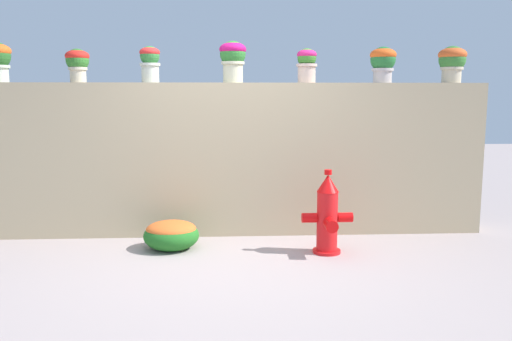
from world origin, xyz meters
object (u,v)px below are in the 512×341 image
at_px(potted_plant_6, 452,61).
at_px(fire_hydrant, 327,216).
at_px(potted_plant_2, 150,61).
at_px(potted_plant_3, 233,57).
at_px(potted_plant_4, 307,63).
at_px(potted_plant_1, 77,62).
at_px(potted_plant_5, 383,61).
at_px(flower_bush_left, 171,234).

xyz_separation_m(potted_plant_6, fire_hydrant, (-1.60, -0.90, -1.62)).
height_order(potted_plant_2, fire_hydrant, potted_plant_2).
xyz_separation_m(potted_plant_3, potted_plant_4, (0.84, 0.03, -0.06)).
bearing_deg(potted_plant_6, potted_plant_1, -179.63).
xyz_separation_m(potted_plant_1, fire_hydrant, (2.68, -0.87, -1.59)).
xyz_separation_m(potted_plant_5, flower_bush_left, (-2.38, -0.62, -1.83)).
height_order(potted_plant_5, flower_bush_left, potted_plant_5).
bearing_deg(flower_bush_left, potted_plant_4, 23.24).
bearing_deg(potted_plant_2, potted_plant_4, -0.35).
distance_m(potted_plant_4, potted_plant_6, 1.70).
relative_size(potted_plant_2, potted_plant_6, 0.96).
relative_size(potted_plant_2, fire_hydrant, 0.47).
relative_size(potted_plant_4, flower_bush_left, 0.67).
distance_m(potted_plant_2, potted_plant_6, 3.48).
bearing_deg(potted_plant_4, potted_plant_5, -1.94).
bearing_deg(potted_plant_1, flower_bush_left, -30.96).
bearing_deg(potted_plant_1, potted_plant_4, 0.20).
bearing_deg(potted_plant_3, potted_plant_5, 0.09).
bearing_deg(potted_plant_5, potted_plant_2, 179.12).
bearing_deg(fire_hydrant, potted_plant_6, 29.23).
xyz_separation_m(potted_plant_5, potted_plant_6, (0.83, 0.05, 0.01)).
distance_m(potted_plant_2, flower_bush_left, 1.96).
bearing_deg(potted_plant_5, fire_hydrant, -132.28).
bearing_deg(potted_plant_3, potted_plant_4, 2.19).
height_order(potted_plant_2, flower_bush_left, potted_plant_2).
bearing_deg(flower_bush_left, potted_plant_1, 149.04).
bearing_deg(potted_plant_5, potted_plant_6, 3.34).
bearing_deg(potted_plant_1, potted_plant_5, -0.34).
distance_m(potted_plant_1, potted_plant_2, 0.80).
bearing_deg(potted_plant_3, potted_plant_2, 177.35).
distance_m(potted_plant_2, potted_plant_5, 2.65).
bearing_deg(potted_plant_5, potted_plant_4, 178.06).
relative_size(potted_plant_4, potted_plant_6, 0.91).
bearing_deg(flower_bush_left, potted_plant_2, 112.07).
relative_size(potted_plant_3, flower_bush_left, 0.80).
distance_m(potted_plant_1, fire_hydrant, 3.23).
relative_size(potted_plant_3, potted_plant_6, 1.09).
bearing_deg(fire_hydrant, potted_plant_1, 162.04).
height_order(potted_plant_1, potted_plant_6, potted_plant_6).
height_order(potted_plant_2, potted_plant_5, potted_plant_5).
relative_size(potted_plant_2, potted_plant_4, 1.05).
xyz_separation_m(potted_plant_2, potted_plant_6, (3.48, 0.01, 0.01)).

